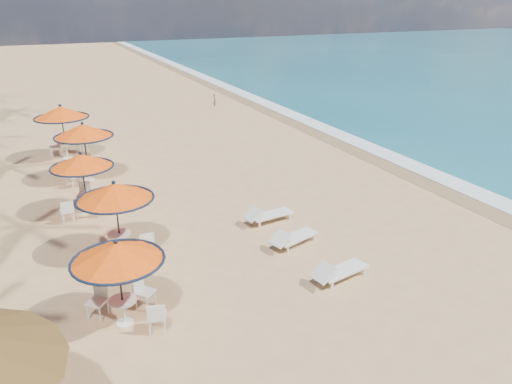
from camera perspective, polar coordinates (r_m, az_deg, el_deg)
ground at (r=14.71m, az=5.92°, el=-8.98°), size 160.00×160.00×0.00m
foam_strip at (r=27.25m, az=12.34°, el=5.19°), size 1.20×140.00×0.04m
wetsand_band at (r=26.73m, az=10.78°, el=5.00°), size 1.40×140.00×0.02m
station_0 at (r=12.12m, az=-15.31°, el=-7.73°), size 2.19×2.19×2.29m
station_1 at (r=15.28m, az=-15.74°, el=-0.81°), size 2.31×2.31×2.41m
station_2 at (r=18.80m, az=-19.26°, el=2.54°), size 2.24×2.30×2.33m
station_3 at (r=22.24m, az=-19.19°, el=6.06°), size 2.46×2.46×2.57m
station_4 at (r=25.81m, az=-21.31°, el=8.00°), size 2.56×2.56×2.67m
lounger_near at (r=14.23m, az=9.40°, el=-8.89°), size 1.88×0.91×0.65m
lounger_mid at (r=15.91m, az=4.20°, el=-5.20°), size 1.85×1.07×0.63m
lounger_far at (r=17.47m, az=1.26°, el=-2.57°), size 1.88×0.81×0.65m
person at (r=36.45m, az=-4.76°, el=10.45°), size 0.25×0.36×0.94m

